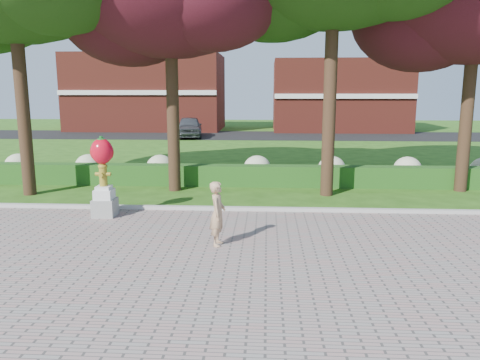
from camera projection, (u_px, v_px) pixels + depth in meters
The scene contains 11 objects.
ground at pixel (209, 243), 11.30m from camera, with size 100.00×100.00×0.00m, color #274F13.
walkway at pixel (177, 322), 7.37m from camera, with size 40.00×14.00×0.04m, color gray.
curb at pixel (221, 209), 14.23m from camera, with size 40.00×0.18×0.15m, color #ADADA5.
lawn_hedge at pixel (231, 175), 18.09m from camera, with size 24.00×0.70×0.80m, color #1C4A15.
hydrangea_row at pixel (247, 168), 19.01m from camera, with size 20.10×1.10×0.99m.
street at pixel (250, 135), 38.76m from camera, with size 50.00×8.00×0.02m, color black.
building_left at pixel (148, 92), 44.56m from camera, with size 14.00×8.00×7.00m, color maroon.
building_right at pixel (338, 96), 43.60m from camera, with size 12.00×8.00×6.40m, color maroon.
hydrant_sculpture at pixel (103, 174), 13.35m from camera, with size 0.68×0.63×2.32m.
woman at pixel (218, 214), 10.88m from camera, with size 0.55×0.36×1.52m, color tan.
parked_car at pixel (189, 127), 36.93m from camera, with size 1.94×4.82×1.64m, color #3E4146.
Camera 1 is at (1.38, -10.76, 3.60)m, focal length 35.00 mm.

